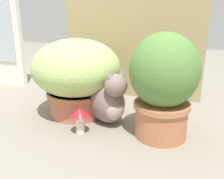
{
  "coord_description": "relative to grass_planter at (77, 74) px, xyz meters",
  "views": [
    {
      "loc": [
        0.5,
        -1.05,
        0.55
      ],
      "look_at": [
        0.15,
        0.07,
        0.18
      ],
      "focal_mm": 39.29,
      "sensor_mm": 36.0,
      "label": 1
    }
  ],
  "objects": [
    {
      "name": "ground_plane",
      "position": [
        0.08,
        -0.13,
        -0.23
      ],
      "size": [
        6.0,
        6.0,
        0.0
      ],
      "primitive_type": "plane",
      "color": "gray"
    },
    {
      "name": "cardboard_backdrop",
      "position": [
        0.22,
        0.4,
        0.15
      ],
      "size": [
        0.91,
        0.03,
        0.76
      ],
      "primitive_type": "cube",
      "color": "tan",
      "rests_on": "ground"
    },
    {
      "name": "window_panel_white",
      "position": [
        -0.77,
        0.39,
        0.17
      ],
      "size": [
        0.28,
        0.05,
        0.79
      ],
      "color": "white",
      "rests_on": "ground"
    },
    {
      "name": "grass_planter",
      "position": [
        0.0,
        0.0,
        0.0
      ],
      "size": [
        0.48,
        0.48,
        0.42
      ],
      "color": "#B8664D",
      "rests_on": "ground"
    },
    {
      "name": "leafy_planter",
      "position": [
        0.48,
        -0.14,
        0.02
      ],
      "size": [
        0.3,
        0.3,
        0.48
      ],
      "color": "#B86E4A",
      "rests_on": "ground"
    },
    {
      "name": "cat",
      "position": [
        0.2,
        -0.06,
        -0.11
      ],
      "size": [
        0.31,
        0.35,
        0.32
      ],
      "color": "slate",
      "rests_on": "ground"
    },
    {
      "name": "mushroom_ornament_red",
      "position": [
        0.11,
        -0.22,
        -0.14
      ],
      "size": [
        0.09,
        0.09,
        0.13
      ],
      "color": "silver",
      "rests_on": "ground"
    }
  ]
}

